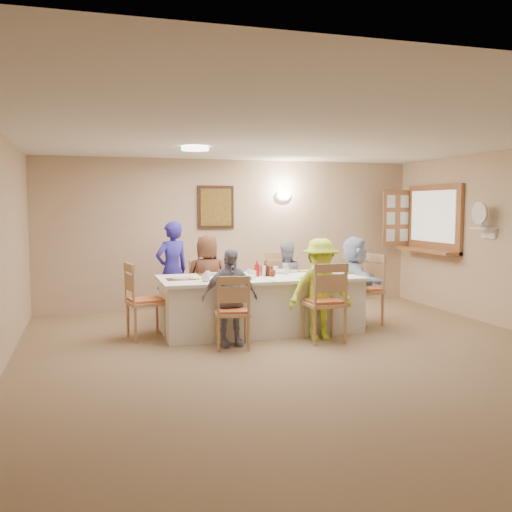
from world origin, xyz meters
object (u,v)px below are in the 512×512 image
object	(u,v)px
chair_back_left	(206,292)
condiment_ketchup	(257,268)
serving_hatch	(434,219)
chair_left_end	(146,300)
diner_front_left	(230,297)
diner_right_end	(355,281)
chair_front_right	(324,301)
diner_back_left	(208,279)
diner_back_right	(285,281)
chair_front_left	(232,311)
diner_front_right	(320,289)
chair_back_right	(283,285)
chair_right_end	(363,289)
caregiver	(172,270)
dining_table	(260,304)
desk_fan	(482,218)

from	to	relation	value
chair_back_left	condiment_ketchup	bearing A→B (deg)	-60.72
serving_hatch	chair_left_end	distance (m)	5.06
diner_front_left	diner_right_end	world-z (taller)	diner_right_end
chair_front_right	diner_right_end	size ratio (longest dim) A/B	0.80
diner_back_left	diner_back_right	size ratio (longest dim) A/B	1.10
chair_front_left	diner_front_left	distance (m)	0.19
chair_left_end	diner_right_end	xyz separation A→B (m)	(2.97, 0.00, 0.14)
chair_front_left	diner_back_left	xyz separation A→B (m)	(0.00, 1.48, 0.20)
chair_front_right	diner_front_right	bearing A→B (deg)	-89.67
chair_front_right	chair_left_end	bearing A→B (deg)	-20.08
chair_back_right	diner_back_right	bearing A→B (deg)	-85.46
chair_right_end	diner_back_left	xyz separation A→B (m)	(-2.15, 0.68, 0.14)
diner_front_right	condiment_ketchup	bearing A→B (deg)	133.02
diner_back_left	chair_right_end	bearing A→B (deg)	167.58
chair_front_right	caregiver	world-z (taller)	caregiver
chair_front_right	chair_right_end	bearing A→B (deg)	-139.57
diner_front_left	chair_front_right	bearing A→B (deg)	-9.59
chair_back_right	chair_front_left	xyz separation A→B (m)	(-1.20, -1.60, -0.05)
chair_back_right	diner_back_left	world-z (taller)	diner_back_left
serving_hatch	diner_front_right	xyz separation A→B (m)	(-2.72, -1.60, -0.85)
diner_back_right	diner_right_end	world-z (taller)	diner_right_end
dining_table	diner_front_left	size ratio (longest dim) A/B	2.28
desk_fan	chair_left_end	distance (m)	4.89
chair_front_right	diner_back_right	bearing A→B (deg)	-89.67
desk_fan	diner_right_end	world-z (taller)	desk_fan
diner_back_right	diner_front_left	world-z (taller)	diner_front_left
diner_right_end	chair_front_left	bearing A→B (deg)	116.96
chair_back_left	chair_left_end	xyz separation A→B (m)	(-0.95, -0.80, 0.05)
desk_fan	diner_back_left	size ratio (longest dim) A/B	0.23
chair_left_end	diner_front_right	bearing A→B (deg)	-117.50
diner_back_right	diner_front_left	xyz separation A→B (m)	(-1.20, -1.36, 0.01)
chair_back_left	diner_front_left	size ratio (longest dim) A/B	0.76
desk_fan	diner_right_end	bearing A→B (deg)	166.48
chair_back_right	chair_left_end	xyz separation A→B (m)	(-2.15, -0.80, -0.00)
chair_left_end	diner_front_left	size ratio (longest dim) A/B	0.83
diner_front_right	diner_right_end	xyz separation A→B (m)	(0.82, 0.68, -0.01)
diner_back_right	caregiver	distance (m)	1.72
chair_front_left	diner_right_end	world-z (taller)	diner_right_end
caregiver	condiment_ketchup	world-z (taller)	caregiver
chair_right_end	caregiver	bearing A→B (deg)	-125.86
diner_back_right	chair_left_end	bearing A→B (deg)	9.83
diner_back_right	diner_front_left	distance (m)	1.81
caregiver	diner_front_left	bearing A→B (deg)	80.94
desk_fan	chair_front_right	xyz separation A→B (m)	(-2.61, -0.37, -1.04)
chair_front_left	caregiver	bearing A→B (deg)	-67.56
chair_back_right	diner_front_right	xyz separation A→B (m)	(-0.00, -1.48, 0.15)
chair_left_end	diner_right_end	size ratio (longest dim) A/B	0.78
dining_table	chair_right_end	xyz separation A→B (m)	(1.55, 0.00, 0.13)
chair_back_left	chair_right_end	distance (m)	2.29
diner_front_left	condiment_ketchup	bearing A→B (deg)	48.05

